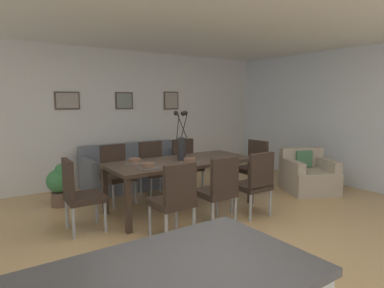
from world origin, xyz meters
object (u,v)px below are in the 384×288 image
at_px(dining_chair_far_right, 154,166).
at_px(framed_picture_center, 124,101).
at_px(dining_chair_mid_right, 186,162).
at_px(framed_picture_left, 67,101).
at_px(dining_chair_near_right, 116,171).
at_px(sofa, 135,172).
at_px(dining_chair_head_west, 78,192).
at_px(centerpiece_vase, 181,141).
at_px(potted_plant, 59,183).
at_px(dining_chair_near_left, 175,197).
at_px(dining_table, 182,165).
at_px(dining_chair_far_left, 219,187).
at_px(bowl_near_right, 135,160).
at_px(dining_chair_head_east, 253,164).
at_px(armchair, 308,176).
at_px(dining_chair_mid_left, 255,181).
at_px(bowl_far_left, 189,160).
at_px(framed_picture_right, 171,101).
at_px(bowl_near_left, 148,165).

xyz_separation_m(dining_chair_far_right, framed_picture_center, (0.01, 1.23, 1.11)).
distance_m(dining_chair_mid_right, framed_picture_left, 2.39).
height_order(dining_chair_near_right, sofa, dining_chair_near_right).
distance_m(dining_chair_near_right, dining_chair_head_west, 1.20).
bearing_deg(dining_chair_near_right, centerpiece_vase, -51.13).
xyz_separation_m(dining_chair_mid_right, potted_plant, (-2.13, 0.31, -0.14)).
relative_size(framed_picture_center, potted_plant, 0.53).
relative_size(dining_chair_near_left, dining_chair_near_right, 1.00).
bearing_deg(potted_plant, dining_chair_head_west, -91.43).
relative_size(dining_table, sofa, 1.14).
distance_m(dining_table, dining_chair_mid_right, 1.08).
xyz_separation_m(dining_chair_near_right, dining_chair_far_left, (0.72, -1.70, 0.00)).
bearing_deg(potted_plant, dining_chair_far_right, -11.38).
bearing_deg(sofa, dining_chair_near_left, -104.41).
bearing_deg(centerpiece_vase, dining_chair_mid_right, 53.00).
bearing_deg(bowl_near_right, dining_chair_near_right, 92.31).
xyz_separation_m(dining_chair_head_east, centerpiece_vase, (-1.53, -0.03, 0.51)).
xyz_separation_m(dining_chair_near_right, potted_plant, (-0.81, 0.30, -0.14)).
xyz_separation_m(dining_chair_near_left, dining_chair_mid_right, (1.29, 1.72, 0.00)).
relative_size(dining_chair_far_right, armchair, 0.86).
distance_m(bowl_near_right, framed_picture_left, 2.10).
bearing_deg(dining_chair_near_left, armchair, 7.11).
bearing_deg(sofa, dining_chair_mid_left, -74.68).
height_order(centerpiece_vase, framed_picture_center, framed_picture_center).
relative_size(dining_chair_mid_left, potted_plant, 1.37).
height_order(dining_chair_far_left, potted_plant, dining_chair_far_left).
height_order(dining_chair_near_right, dining_chair_far_right, same).
bearing_deg(potted_plant, bowl_near_right, -48.72).
relative_size(dining_chair_head_east, bowl_far_left, 5.41).
bearing_deg(dining_chair_near_left, bowl_near_right, 90.41).
relative_size(dining_table, dining_chair_mid_right, 2.39).
bearing_deg(potted_plant, framed_picture_right, 19.90).
relative_size(centerpiece_vase, armchair, 0.69).
height_order(dining_table, bowl_near_right, bowl_near_right).
bearing_deg(bowl_far_left, dining_table, 90.00).
bearing_deg(bowl_far_left, dining_chair_near_right, 122.83).
distance_m(dining_chair_near_left, dining_chair_mid_left, 1.31).
bearing_deg(framed_picture_right, dining_chair_near_left, -120.39).
height_order(dining_chair_head_east, armchair, dining_chair_head_east).
height_order(dining_chair_far_left, dining_chair_mid_right, same).
relative_size(dining_chair_near_left, bowl_far_left, 5.41).
xyz_separation_m(framed_picture_left, potted_plant, (-0.41, -0.93, -1.25)).
xyz_separation_m(framed_picture_center, framed_picture_right, (1.08, -0.00, 0.00)).
bearing_deg(armchair, dining_chair_head_west, 173.02).
relative_size(centerpiece_vase, sofa, 0.38).
distance_m(dining_chair_head_east, bowl_far_left, 1.57).
relative_size(dining_chair_near_right, bowl_near_left, 5.41).
bearing_deg(dining_table, dining_chair_far_right, 90.94).
height_order(dining_chair_near_right, dining_chair_mid_left, same).
height_order(bowl_near_left, bowl_near_right, same).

